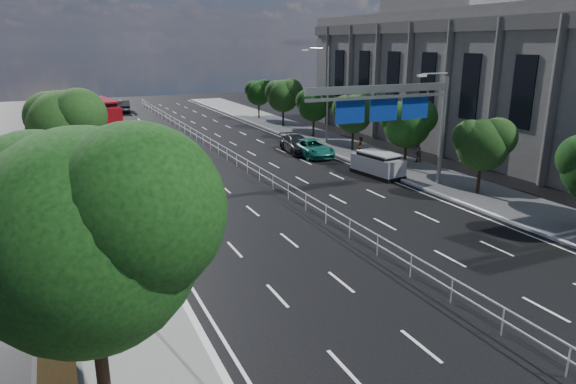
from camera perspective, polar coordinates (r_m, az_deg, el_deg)
ground at (r=22.51m, az=12.14°, el=-8.43°), size 160.00×160.00×0.00m
sidewalk_near at (r=18.66m, az=-18.61°, el=-14.19°), size 5.00×140.00×0.14m
kerb_near at (r=18.97m, az=-10.92°, el=-13.05°), size 0.25×140.00×0.15m
kerb_far at (r=28.51m, az=26.91°, el=-4.40°), size 0.25×140.00×0.15m
median_fence at (r=41.62m, az=-6.49°, el=4.02°), size 0.05×85.00×1.02m
hedge_near at (r=23.01m, az=-24.63°, el=-8.08°), size 1.00×36.00×0.44m
toilet_sign at (r=17.47m, az=-17.67°, el=-5.75°), size 1.62×0.18×4.34m
overhead_gantry at (r=32.80m, az=11.80°, el=9.51°), size 10.24×0.38×7.45m
streetlight_far at (r=48.27m, az=4.11°, el=11.39°), size 2.78×2.40×9.00m
civic_hall at (r=52.78m, az=19.32°, el=12.11°), size 14.40×36.00×14.35m
near_tree_big at (r=12.34m, az=-21.20°, el=-3.74°), size 5.72×5.33×7.71m
near_tree_back at (r=34.50m, az=-23.52°, el=7.16°), size 4.84×4.51×6.69m
far_tree_c at (r=33.75m, az=20.91°, el=5.22°), size 3.52×3.28×4.94m
far_tree_d at (r=39.24m, az=13.19°, el=7.66°), size 3.85×3.59×5.34m
far_tree_e at (r=45.37m, az=7.36°, el=8.89°), size 3.63×3.38×5.13m
far_tree_f at (r=51.84m, az=2.94°, el=9.83°), size 3.52×3.28×5.02m
far_tree_g at (r=58.54m, az=-0.50°, el=10.84°), size 3.96×3.69×5.45m
far_tree_h at (r=65.45m, az=-3.25°, el=11.10°), size 3.41×3.18×4.91m
white_minivan at (r=43.87m, az=-16.32°, el=4.59°), size 1.97×4.25×1.82m
red_bus at (r=63.67m, az=-20.09°, el=8.36°), size 3.72×10.54×3.08m
near_car_silver at (r=52.30m, az=-16.68°, el=6.19°), size 1.89×4.43×1.49m
near_car_dark at (r=75.52m, az=-17.81°, el=9.05°), size 2.37×5.13×1.63m
silver_minivan at (r=37.53m, az=9.93°, el=3.04°), size 2.31×4.34×1.72m
parked_car_teal at (r=43.56m, az=2.72°, el=4.90°), size 2.45×5.14×1.42m
parked_car_dark at (r=45.16m, az=0.98°, el=5.34°), size 2.54×5.17×1.45m
pedestrian_a at (r=41.84m, az=7.96°, el=4.81°), size 0.81×0.79×1.88m
pedestrian_b at (r=42.08m, az=14.16°, el=4.35°), size 0.82×0.65×1.62m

